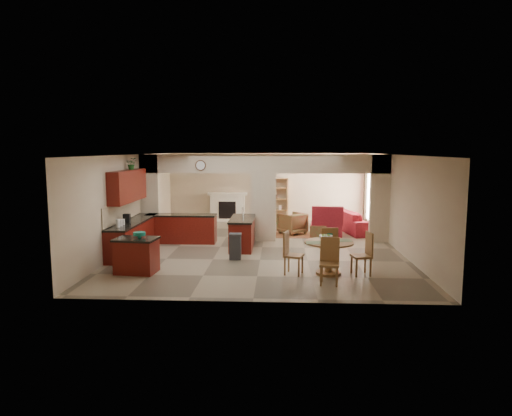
{
  "coord_description": "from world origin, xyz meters",
  "views": [
    {
      "loc": [
        0.5,
        -13.59,
        2.97
      ],
      "look_at": [
        -0.21,
        0.3,
        1.16
      ],
      "focal_mm": 32.0,
      "sensor_mm": 36.0,
      "label": 1
    }
  ],
  "objects_px": {
    "dining_table": "(329,253)",
    "sofa": "(356,221)",
    "kitchen_island": "(137,255)",
    "armchair": "(292,223)"
  },
  "relations": [
    {
      "from": "dining_table",
      "to": "sofa",
      "type": "distance_m",
      "value": 6.01
    },
    {
      "from": "kitchen_island",
      "to": "dining_table",
      "type": "height_order",
      "value": "kitchen_island"
    },
    {
      "from": "kitchen_island",
      "to": "dining_table",
      "type": "xyz_separation_m",
      "value": [
        4.61,
        0.1,
        0.09
      ]
    },
    {
      "from": "kitchen_island",
      "to": "sofa",
      "type": "relative_size",
      "value": 0.4
    },
    {
      "from": "sofa",
      "to": "armchair",
      "type": "distance_m",
      "value": 2.41
    },
    {
      "from": "armchair",
      "to": "sofa",
      "type": "bearing_deg",
      "value": 154.62
    },
    {
      "from": "dining_table",
      "to": "sofa",
      "type": "relative_size",
      "value": 0.45
    },
    {
      "from": "kitchen_island",
      "to": "armchair",
      "type": "bearing_deg",
      "value": 59.61
    },
    {
      "from": "kitchen_island",
      "to": "dining_table",
      "type": "bearing_deg",
      "value": 7.24
    },
    {
      "from": "sofa",
      "to": "dining_table",
      "type": "bearing_deg",
      "value": 153.17
    }
  ]
}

